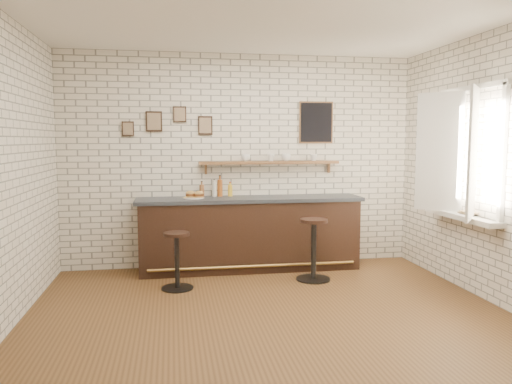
# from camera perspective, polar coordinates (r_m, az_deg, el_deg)

# --- Properties ---
(ground) EXTENTS (5.00, 5.00, 0.00)m
(ground) POSITION_cam_1_polar(r_m,az_deg,el_deg) (5.44, 1.25, -13.33)
(ground) COLOR brown
(ground) RESTS_ON ground
(bar_counter) EXTENTS (3.10, 0.65, 1.01)m
(bar_counter) POSITION_cam_1_polar(r_m,az_deg,el_deg) (6.95, -0.70, -4.75)
(bar_counter) COLOR black
(bar_counter) RESTS_ON ground
(sandwich_plate) EXTENTS (0.28, 0.28, 0.01)m
(sandwich_plate) POSITION_cam_1_polar(r_m,az_deg,el_deg) (6.83, -7.12, -0.66)
(sandwich_plate) COLOR white
(sandwich_plate) RESTS_ON bar_counter
(ciabatta_sandwich) EXTENTS (0.25, 0.16, 0.08)m
(ciabatta_sandwich) POSITION_cam_1_polar(r_m,az_deg,el_deg) (6.82, -7.02, -0.26)
(ciabatta_sandwich) COLOR #B28B49
(ciabatta_sandwich) RESTS_ON sandwich_plate
(potato_chips) EXTENTS (0.26, 0.19, 0.00)m
(potato_chips) POSITION_cam_1_polar(r_m,az_deg,el_deg) (6.83, -7.26, -0.60)
(potato_chips) COLOR #EFC554
(potato_chips) RESTS_ON sandwich_plate
(bitters_bottle_brown) EXTENTS (0.07, 0.07, 0.22)m
(bitters_bottle_brown) POSITION_cam_1_polar(r_m,az_deg,el_deg) (6.99, -6.21, 0.19)
(bitters_bottle_brown) COLOR brown
(bitters_bottle_brown) RESTS_ON bar_counter
(bitters_bottle_white) EXTENTS (0.06, 0.06, 0.25)m
(bitters_bottle_white) POSITION_cam_1_polar(r_m,az_deg,el_deg) (7.00, -4.78, 0.31)
(bitters_bottle_white) COLOR silver
(bitters_bottle_white) RESTS_ON bar_counter
(bitters_bottle_amber) EXTENTS (0.07, 0.07, 0.30)m
(bitters_bottle_amber) POSITION_cam_1_polar(r_m,az_deg,el_deg) (7.00, -4.14, 0.50)
(bitters_bottle_amber) COLOR #914717
(bitters_bottle_amber) RESTS_ON bar_counter
(condiment_bottle_yellow) EXTENTS (0.06, 0.06, 0.20)m
(condiment_bottle_yellow) POSITION_cam_1_polar(r_m,az_deg,el_deg) (7.02, -2.97, 0.22)
(condiment_bottle_yellow) COLOR gold
(condiment_bottle_yellow) RESTS_ON bar_counter
(bar_stool_left) EXTENTS (0.39, 0.39, 0.70)m
(bar_stool_left) POSITION_cam_1_polar(r_m,az_deg,el_deg) (6.14, -9.02, -7.54)
(bar_stool_left) COLOR black
(bar_stool_left) RESTS_ON ground
(bar_stool_right) EXTENTS (0.44, 0.44, 0.80)m
(bar_stool_right) POSITION_cam_1_polar(r_m,az_deg,el_deg) (6.48, 6.61, -6.30)
(bar_stool_right) COLOR black
(bar_stool_right) RESTS_ON ground
(wall_shelf) EXTENTS (2.00, 0.18, 0.18)m
(wall_shelf) POSITION_cam_1_polar(r_m,az_deg,el_deg) (7.09, 1.56, 3.37)
(wall_shelf) COLOR brown
(wall_shelf) RESTS_ON ground
(shelf_cup_a) EXTENTS (0.17, 0.17, 0.10)m
(shelf_cup_a) POSITION_cam_1_polar(r_m,az_deg,el_deg) (7.03, -1.17, 3.94)
(shelf_cup_a) COLOR white
(shelf_cup_a) RESTS_ON wall_shelf
(shelf_cup_b) EXTENTS (0.16, 0.16, 0.10)m
(shelf_cup_b) POSITION_cam_1_polar(r_m,az_deg,el_deg) (7.09, 1.72, 3.97)
(shelf_cup_b) COLOR white
(shelf_cup_b) RESTS_ON wall_shelf
(shelf_cup_c) EXTENTS (0.13, 0.13, 0.10)m
(shelf_cup_c) POSITION_cam_1_polar(r_m,az_deg,el_deg) (7.13, 3.47, 3.98)
(shelf_cup_c) COLOR white
(shelf_cup_c) RESTS_ON wall_shelf
(shelf_cup_d) EXTENTS (0.12, 0.12, 0.09)m
(shelf_cup_d) POSITION_cam_1_polar(r_m,az_deg,el_deg) (7.24, 6.60, 3.94)
(shelf_cup_d) COLOR white
(shelf_cup_d) RESTS_ON wall_shelf
(back_wall_decor) EXTENTS (2.96, 0.02, 0.56)m
(back_wall_decor) POSITION_cam_1_polar(r_m,az_deg,el_deg) (7.13, 0.06, 7.96)
(back_wall_decor) COLOR black
(back_wall_decor) RESTS_ON ground
(window_sill) EXTENTS (0.20, 1.35, 0.06)m
(window_sill) POSITION_cam_1_polar(r_m,az_deg,el_deg) (6.38, 22.41, -2.58)
(window_sill) COLOR white
(window_sill) RESTS_ON ground
(casement_window) EXTENTS (0.40, 1.30, 1.56)m
(casement_window) POSITION_cam_1_polar(r_m,az_deg,el_deg) (6.30, 22.36, 4.16)
(casement_window) COLOR white
(casement_window) RESTS_ON ground
(book_lower) EXTENTS (0.16, 0.22, 0.02)m
(book_lower) POSITION_cam_1_polar(r_m,az_deg,el_deg) (6.33, 22.51, -2.29)
(book_lower) COLOR tan
(book_lower) RESTS_ON window_sill
(book_upper) EXTENTS (0.17, 0.23, 0.02)m
(book_upper) POSITION_cam_1_polar(r_m,az_deg,el_deg) (6.30, 22.65, -2.16)
(book_upper) COLOR tan
(book_upper) RESTS_ON book_lower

